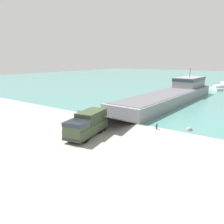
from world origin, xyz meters
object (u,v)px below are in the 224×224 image
(moored_boat_a, at_px, (223,85))
(mooring_bollard, at_px, (157,126))
(landing_craft, at_px, (174,93))
(soldier_on_ramp, at_px, (66,126))
(military_truck, at_px, (87,124))
(moored_boat_b, at_px, (215,88))

(moored_boat_a, bearing_deg, mooring_bollard, 130.06)
(landing_craft, xyz_separation_m, soldier_on_ramp, (-2.98, -31.68, -0.77))
(soldier_on_ramp, bearing_deg, military_truck, 137.13)
(landing_craft, distance_m, moored_boat_a, 35.73)
(military_truck, distance_m, mooring_bollard, 9.98)
(military_truck, distance_m, soldier_on_ramp, 3.17)
(military_truck, height_order, moored_boat_b, military_truck)
(landing_craft, height_order, mooring_bollard, landing_craft)
(soldier_on_ramp, height_order, mooring_bollard, soldier_on_ramp)
(moored_boat_b, bearing_deg, military_truck, -135.27)
(military_truck, height_order, mooring_bollard, military_truck)
(military_truck, relative_size, soldier_on_ramp, 4.39)
(landing_craft, distance_m, moored_boat_b, 26.56)
(landing_craft, height_order, moored_boat_b, landing_craft)
(moored_boat_a, relative_size, mooring_bollard, 7.02)
(moored_boat_a, xyz_separation_m, moored_boat_b, (-0.77, -9.17, -0.15))
(military_truck, height_order, moored_boat_a, military_truck)
(military_truck, relative_size, moored_boat_a, 1.38)
(soldier_on_ramp, xyz_separation_m, moored_boat_a, (8.09, 67.03, -0.34))
(military_truck, xyz_separation_m, mooring_bollard, (6.16, 7.76, -1.17))
(moored_boat_a, xyz_separation_m, mooring_bollard, (1.04, -58.34, -0.23))
(landing_craft, relative_size, moored_boat_b, 7.99)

